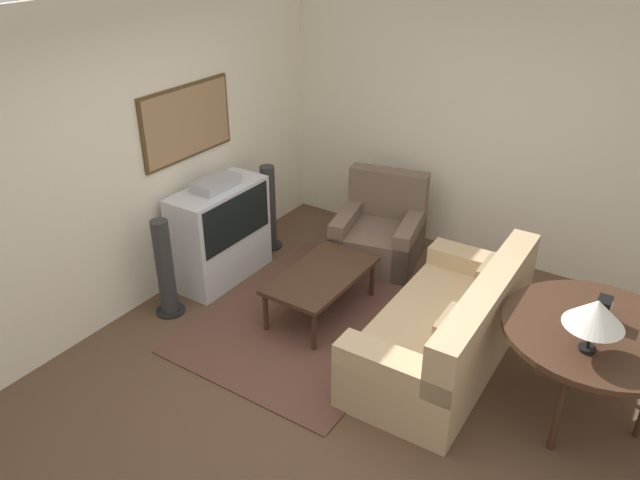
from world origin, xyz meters
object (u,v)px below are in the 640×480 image
at_px(couch, 448,331).
at_px(coffee_table, 321,277).
at_px(tv, 221,232).
at_px(console_table, 596,337).
at_px(mantel_clock, 603,309).
at_px(speaker_tower_right, 269,210).
at_px(speaker_tower_left, 165,271).
at_px(armchair, 380,234).
at_px(table_lamp, 596,313).

height_order(couch, coffee_table, couch).
distance_m(tv, console_table, 3.42).
xyz_separation_m(couch, coffee_table, (0.02, 1.21, 0.07)).
relative_size(mantel_clock, speaker_tower_right, 0.18).
relative_size(tv, speaker_tower_left, 1.13).
relative_size(tv, speaker_tower_right, 1.13).
xyz_separation_m(tv, couch, (-0.02, -2.37, -0.19)).
height_order(tv, speaker_tower_left, tv).
xyz_separation_m(armchair, table_lamp, (-1.47, -2.28, 0.75)).
height_order(mantel_clock, speaker_tower_left, speaker_tower_left).
bearing_deg(speaker_tower_right, speaker_tower_left, 180.00).
relative_size(armchair, table_lamp, 2.61).
distance_m(coffee_table, console_table, 2.27).
relative_size(speaker_tower_left, speaker_tower_right, 1.00).
bearing_deg(coffee_table, console_table, -91.11).
relative_size(couch, console_table, 1.52).
distance_m(tv, mantel_clock, 3.42).
bearing_deg(mantel_clock, console_table, -174.92).
xyz_separation_m(console_table, speaker_tower_left, (-0.70, 3.40, -0.25)).
bearing_deg(couch, mantel_clock, 94.88).
distance_m(table_lamp, mantel_clock, 0.45).
distance_m(table_lamp, speaker_tower_right, 3.60).
bearing_deg(speaker_tower_right, armchair, -69.68).
distance_m(couch, speaker_tower_left, 2.47).
distance_m(couch, mantel_clock, 1.17).
xyz_separation_m(couch, table_lamp, (-0.29, -1.03, 0.73)).
bearing_deg(console_table, coffee_table, 88.89).
bearing_deg(couch, console_table, 87.83).
relative_size(tv, table_lamp, 2.75).
distance_m(mantel_clock, speaker_tower_left, 3.51).
bearing_deg(table_lamp, tv, 84.66).
bearing_deg(coffee_table, speaker_tower_right, 57.15).
distance_m(couch, speaker_tower_right, 2.49).
distance_m(couch, table_lamp, 1.30).
relative_size(tv, armchair, 1.05).
relative_size(couch, table_lamp, 5.02).
relative_size(coffee_table, speaker_tower_left, 1.16).
bearing_deg(speaker_tower_left, console_table, -78.38).
xyz_separation_m(tv, armchair, (1.15, -1.12, -0.21)).
height_order(couch, console_table, couch).
xyz_separation_m(mantel_clock, speaker_tower_left, (-0.83, 3.39, -0.40)).
bearing_deg(speaker_tower_left, table_lamp, -82.85).
height_order(armchair, speaker_tower_left, speaker_tower_left).
xyz_separation_m(couch, speaker_tower_left, (-0.72, 2.36, 0.13)).
relative_size(tv, couch, 0.55).
relative_size(console_table, mantel_clock, 7.44).
bearing_deg(console_table, couch, 88.97).
bearing_deg(tv, couch, -90.59).
relative_size(console_table, speaker_tower_left, 1.36).
bearing_deg(speaker_tower_left, armchair, -30.35).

